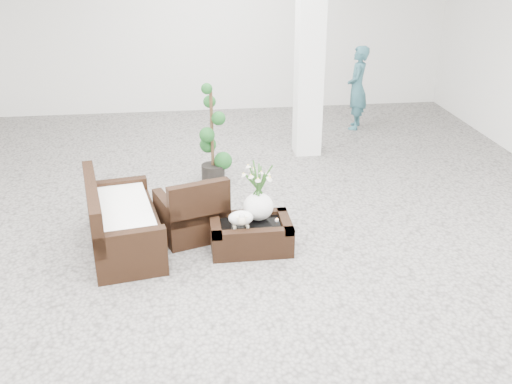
{
  "coord_description": "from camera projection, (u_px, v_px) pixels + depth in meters",
  "views": [
    {
      "loc": [
        -0.79,
        -6.2,
        3.33
      ],
      "look_at": [
        0.0,
        -0.1,
        0.62
      ],
      "focal_mm": 41.97,
      "sensor_mm": 36.0,
      "label": 1
    }
  ],
  "objects": [
    {
      "name": "topiary",
      "position": [
        212.0,
        133.0,
        8.41
      ],
      "size": [
        0.37,
        0.37,
        1.39
      ],
      "primitive_type": null,
      "color": "#16471A",
      "rests_on": "ground"
    },
    {
      "name": "ground",
      "position": [
        255.0,
        237.0,
        7.06
      ],
      "size": [
        11.0,
        11.0,
        0.0
      ],
      "primitive_type": "plane",
      "color": "gray",
      "rests_on": "ground"
    },
    {
      "name": "planter_narcissus",
      "position": [
        258.0,
        187.0,
        6.63
      ],
      "size": [
        0.44,
        0.44,
        0.8
      ],
      "primitive_type": null,
      "color": "white",
      "rests_on": "coffee_table"
    },
    {
      "name": "loveseat",
      "position": [
        123.0,
        215.0,
        6.67
      ],
      "size": [
        0.99,
        1.63,
        0.81
      ],
      "primitive_type": "cube",
      "rotation": [
        0.0,
        0.0,
        1.75
      ],
      "color": "black",
      "rests_on": "ground"
    },
    {
      "name": "sheep_figurine",
      "position": [
        241.0,
        220.0,
        6.54
      ],
      "size": [
        0.28,
        0.23,
        0.21
      ],
      "primitive_type": "ellipsoid",
      "color": "white",
      "rests_on": "coffee_table"
    },
    {
      "name": "armchair",
      "position": [
        191.0,
        205.0,
        6.97
      ],
      "size": [
        0.9,
        0.88,
        0.77
      ],
      "primitive_type": "cube",
      "rotation": [
        0.0,
        0.0,
        3.46
      ],
      "color": "black",
      "rests_on": "ground"
    },
    {
      "name": "coffee_table",
      "position": [
        251.0,
        236.0,
        6.75
      ],
      "size": [
        0.9,
        0.6,
        0.31
      ],
      "primitive_type": "cube",
      "color": "black",
      "rests_on": "ground"
    },
    {
      "name": "shopper",
      "position": [
        357.0,
        88.0,
        10.64
      ],
      "size": [
        0.52,
        0.63,
        1.48
      ],
      "primitive_type": "imported",
      "rotation": [
        0.0,
        0.0,
        -1.94
      ],
      "color": "#30606B",
      "rests_on": "ground"
    },
    {
      "name": "tealight",
      "position": [
        277.0,
        220.0,
        6.73
      ],
      "size": [
        0.04,
        0.04,
        0.03
      ],
      "primitive_type": "cylinder",
      "color": "white",
      "rests_on": "coffee_table"
    },
    {
      "name": "column",
      "position": [
        310.0,
        43.0,
        9.04
      ],
      "size": [
        0.4,
        0.4,
        3.5
      ],
      "primitive_type": "cube",
      "color": "white",
      "rests_on": "ground"
    }
  ]
}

